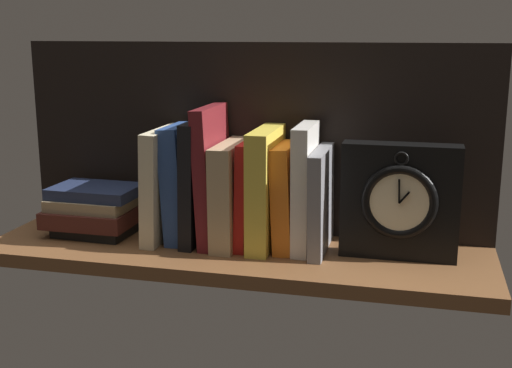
{
  "coord_description": "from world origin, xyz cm",
  "views": [
    {
      "loc": [
        31.64,
        -111.06,
        38.97
      ],
      "look_at": [
        3.12,
        3.34,
        11.49
      ],
      "focal_mm": 46.78,
      "sensor_mm": 36.0,
      "label": 1
    }
  ],
  "objects_px": {
    "book_gray_chess": "(321,200)",
    "book_stack_side": "(95,210)",
    "framed_clock": "(400,201)",
    "book_black_skeptic": "(198,181)",
    "book_tan_shortstories": "(231,193)",
    "book_blue_modern": "(181,183)",
    "book_white_catcher": "(305,188)",
    "book_orange_pandolfini": "(287,197)",
    "book_cream_twain": "(163,184)",
    "book_maroon_dawkins": "(213,175)",
    "book_yellow_seinlanguage": "(266,188)",
    "book_red_requiem": "(249,193)"
  },
  "relations": [
    {
      "from": "book_stack_side",
      "to": "book_cream_twain",
      "type": "bearing_deg",
      "value": 1.6
    },
    {
      "from": "book_gray_chess",
      "to": "book_stack_side",
      "type": "bearing_deg",
      "value": -179.48
    },
    {
      "from": "book_black_skeptic",
      "to": "book_tan_shortstories",
      "type": "bearing_deg",
      "value": 0.0
    },
    {
      "from": "framed_clock",
      "to": "book_orange_pandolfini",
      "type": "bearing_deg",
      "value": 176.87
    },
    {
      "from": "book_cream_twain",
      "to": "book_yellow_seinlanguage",
      "type": "bearing_deg",
      "value": 0.0
    },
    {
      "from": "book_red_requiem",
      "to": "book_stack_side",
      "type": "bearing_deg",
      "value": -179.26
    },
    {
      "from": "book_gray_chess",
      "to": "book_blue_modern",
      "type": "bearing_deg",
      "value": 180.0
    },
    {
      "from": "book_red_requiem",
      "to": "book_stack_side",
      "type": "relative_size",
      "value": 1.13
    },
    {
      "from": "book_blue_modern",
      "to": "book_red_requiem",
      "type": "xyz_separation_m",
      "value": [
        0.13,
        0.0,
        -0.01
      ]
    },
    {
      "from": "book_white_catcher",
      "to": "framed_clock",
      "type": "xyz_separation_m",
      "value": [
        0.17,
        -0.01,
        -0.01
      ]
    },
    {
      "from": "book_maroon_dawkins",
      "to": "framed_clock",
      "type": "xyz_separation_m",
      "value": [
        0.34,
        -0.01,
        -0.03
      ]
    },
    {
      "from": "book_orange_pandolfini",
      "to": "framed_clock",
      "type": "distance_m",
      "value": 0.2
    },
    {
      "from": "book_orange_pandolfini",
      "to": "book_stack_side",
      "type": "height_order",
      "value": "book_orange_pandolfini"
    },
    {
      "from": "book_cream_twain",
      "to": "book_white_catcher",
      "type": "bearing_deg",
      "value": 0.0
    },
    {
      "from": "book_cream_twain",
      "to": "book_tan_shortstories",
      "type": "relative_size",
      "value": 1.11
    },
    {
      "from": "book_black_skeptic",
      "to": "book_tan_shortstories",
      "type": "xyz_separation_m",
      "value": [
        0.06,
        0.0,
        -0.02
      ]
    },
    {
      "from": "book_maroon_dawkins",
      "to": "book_red_requiem",
      "type": "bearing_deg",
      "value": 0.0
    },
    {
      "from": "book_black_skeptic",
      "to": "book_stack_side",
      "type": "relative_size",
      "value": 1.32
    },
    {
      "from": "book_cream_twain",
      "to": "book_maroon_dawkins",
      "type": "height_order",
      "value": "book_maroon_dawkins"
    },
    {
      "from": "book_red_requiem",
      "to": "book_white_catcher",
      "type": "relative_size",
      "value": 0.86
    },
    {
      "from": "book_maroon_dawkins",
      "to": "book_gray_chess",
      "type": "distance_m",
      "value": 0.21
    },
    {
      "from": "book_stack_side",
      "to": "book_gray_chess",
      "type": "bearing_deg",
      "value": 0.52
    },
    {
      "from": "book_black_skeptic",
      "to": "framed_clock",
      "type": "xyz_separation_m",
      "value": [
        0.37,
        -0.01,
        -0.01
      ]
    },
    {
      "from": "book_blue_modern",
      "to": "framed_clock",
      "type": "bearing_deg",
      "value": -1.56
    },
    {
      "from": "framed_clock",
      "to": "book_gray_chess",
      "type": "bearing_deg",
      "value": 175.43
    },
    {
      "from": "book_cream_twain",
      "to": "book_orange_pandolfini",
      "type": "xyz_separation_m",
      "value": [
        0.24,
        0.0,
        -0.01
      ]
    },
    {
      "from": "book_cream_twain",
      "to": "book_white_catcher",
      "type": "relative_size",
      "value": 0.93
    },
    {
      "from": "book_maroon_dawkins",
      "to": "book_white_catcher",
      "type": "relative_size",
      "value": 1.12
    },
    {
      "from": "book_white_catcher",
      "to": "book_gray_chess",
      "type": "xyz_separation_m",
      "value": [
        0.03,
        0.0,
        -0.02
      ]
    },
    {
      "from": "book_black_skeptic",
      "to": "framed_clock",
      "type": "distance_m",
      "value": 0.37
    },
    {
      "from": "book_blue_modern",
      "to": "book_orange_pandolfini",
      "type": "bearing_deg",
      "value": 0.0
    },
    {
      "from": "book_black_skeptic",
      "to": "book_yellow_seinlanguage",
      "type": "distance_m",
      "value": 0.13
    },
    {
      "from": "book_white_catcher",
      "to": "framed_clock",
      "type": "distance_m",
      "value": 0.17
    },
    {
      "from": "book_blue_modern",
      "to": "book_maroon_dawkins",
      "type": "height_order",
      "value": "book_maroon_dawkins"
    },
    {
      "from": "book_cream_twain",
      "to": "book_white_catcher",
      "type": "height_order",
      "value": "book_white_catcher"
    },
    {
      "from": "book_red_requiem",
      "to": "book_gray_chess",
      "type": "xyz_separation_m",
      "value": [
        0.13,
        0.0,
        -0.01
      ]
    },
    {
      "from": "book_cream_twain",
      "to": "book_blue_modern",
      "type": "xyz_separation_m",
      "value": [
        0.04,
        0.0,
        0.0
      ]
    },
    {
      "from": "book_tan_shortstories",
      "to": "book_blue_modern",
      "type": "bearing_deg",
      "value": 180.0
    },
    {
      "from": "book_yellow_seinlanguage",
      "to": "book_stack_side",
      "type": "xyz_separation_m",
      "value": [
        -0.34,
        -0.0,
        -0.06
      ]
    },
    {
      "from": "book_gray_chess",
      "to": "book_stack_side",
      "type": "relative_size",
      "value": 1.07
    },
    {
      "from": "book_orange_pandolfini",
      "to": "book_white_catcher",
      "type": "xyz_separation_m",
      "value": [
        0.03,
        0.0,
        0.02
      ]
    },
    {
      "from": "book_tan_shortstories",
      "to": "book_orange_pandolfini",
      "type": "height_order",
      "value": "book_orange_pandolfini"
    },
    {
      "from": "book_maroon_dawkins",
      "to": "book_tan_shortstories",
      "type": "bearing_deg",
      "value": 0.0
    },
    {
      "from": "book_blue_modern",
      "to": "book_black_skeptic",
      "type": "bearing_deg",
      "value": 0.0
    },
    {
      "from": "book_black_skeptic",
      "to": "book_stack_side",
      "type": "xyz_separation_m",
      "value": [
        -0.21,
        -0.0,
        -0.07
      ]
    },
    {
      "from": "book_gray_chess",
      "to": "framed_clock",
      "type": "height_order",
      "value": "framed_clock"
    },
    {
      "from": "book_blue_modern",
      "to": "book_maroon_dawkins",
      "type": "relative_size",
      "value": 0.86
    },
    {
      "from": "book_orange_pandolfini",
      "to": "book_stack_side",
      "type": "distance_m",
      "value": 0.38
    },
    {
      "from": "book_tan_shortstories",
      "to": "book_red_requiem",
      "type": "xyz_separation_m",
      "value": [
        0.03,
        0.0,
        0.0
      ]
    },
    {
      "from": "book_black_skeptic",
      "to": "book_white_catcher",
      "type": "distance_m",
      "value": 0.2
    }
  ]
}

